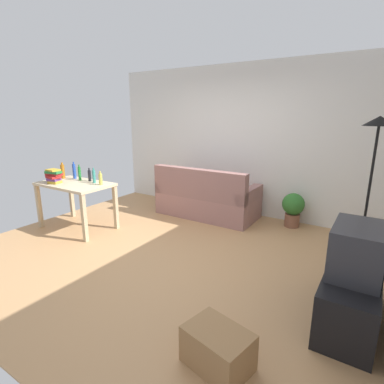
{
  "coord_description": "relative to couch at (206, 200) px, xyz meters",
  "views": [
    {
      "loc": [
        2.32,
        -2.98,
        1.83
      ],
      "look_at": [
        0.1,
        0.5,
        0.75
      ],
      "focal_mm": 28.0,
      "sensor_mm": 36.0,
      "label": 1
    }
  ],
  "objects": [
    {
      "name": "ground_plane",
      "position": [
        0.29,
        -1.59,
        -0.32
      ],
      "size": [
        5.2,
        4.4,
        0.02
      ],
      "primitive_type": "cube",
      "color": "tan"
    },
    {
      "name": "wall_rear",
      "position": [
        0.29,
        0.61,
        1.04
      ],
      "size": [
        5.2,
        0.1,
        2.7
      ],
      "primitive_type": "cube",
      "color": "silver",
      "rests_on": "ground_plane"
    },
    {
      "name": "couch",
      "position": [
        0.0,
        0.0,
        0.0
      ],
      "size": [
        1.79,
        0.84,
        0.92
      ],
      "rotation": [
        0.0,
        0.0,
        3.14
      ],
      "color": "#996B66",
      "rests_on": "ground_plane"
    },
    {
      "name": "tv_stand",
      "position": [
        2.54,
        -1.83,
        -0.07
      ],
      "size": [
        0.44,
        1.1,
        0.48
      ],
      "rotation": [
        0.0,
        0.0,
        1.57
      ],
      "color": "black",
      "rests_on": "ground_plane"
    },
    {
      "name": "tv",
      "position": [
        2.55,
        -1.83,
        0.39
      ],
      "size": [
        0.41,
        0.6,
        0.44
      ],
      "rotation": [
        0.0,
        0.0,
        1.57
      ],
      "color": "#2D2D33",
      "rests_on": "tv_stand"
    },
    {
      "name": "torchiere_lamp",
      "position": [
        2.54,
        -0.9,
        1.11
      ],
      "size": [
        0.32,
        0.32,
        1.81
      ],
      "color": "black",
      "rests_on": "ground_plane"
    },
    {
      "name": "desk",
      "position": [
        -1.48,
        -1.65,
        0.34
      ],
      "size": [
        1.21,
        0.71,
        0.76
      ],
      "rotation": [
        0.0,
        0.0,
        0.01
      ],
      "color": "#C6B28E",
      "rests_on": "ground_plane"
    },
    {
      "name": "potted_plant",
      "position": [
        1.48,
        0.31,
        0.02
      ],
      "size": [
        0.36,
        0.36,
        0.57
      ],
      "color": "brown",
      "rests_on": "ground_plane"
    },
    {
      "name": "storage_box",
      "position": [
        1.78,
        -2.91,
        -0.16
      ],
      "size": [
        0.54,
        0.44,
        0.3
      ],
      "primitive_type": "cube",
      "rotation": [
        0.0,
        0.0,
        -0.22
      ],
      "color": "olive",
      "rests_on": "ground_plane"
    },
    {
      "name": "bottle_amber",
      "position": [
        -1.94,
        -1.53,
        0.58
      ],
      "size": [
        0.07,
        0.07,
        0.28
      ],
      "color": "#9E6019",
      "rests_on": "desk"
    },
    {
      "name": "bottle_blue",
      "position": [
        -1.76,
        -1.43,
        0.58
      ],
      "size": [
        0.05,
        0.05,
        0.29
      ],
      "color": "#2347A3",
      "rests_on": "desk"
    },
    {
      "name": "bottle_green",
      "position": [
        -1.57,
        -1.47,
        0.57
      ],
      "size": [
        0.04,
        0.04,
        0.26
      ],
      "color": "#1E722D",
      "rests_on": "desk"
    },
    {
      "name": "bottle_dark",
      "position": [
        -1.38,
        -1.43,
        0.55
      ],
      "size": [
        0.05,
        0.05,
        0.22
      ],
      "color": "black",
      "rests_on": "desk"
    },
    {
      "name": "bottle_tall",
      "position": [
        -1.21,
        -1.47,
        0.56
      ],
      "size": [
        0.05,
        0.05,
        0.24
      ],
      "color": "teal",
      "rests_on": "desk"
    },
    {
      "name": "bottle_squat",
      "position": [
        -1.02,
        -1.51,
        0.54
      ],
      "size": [
        0.06,
        0.06,
        0.21
      ],
      "color": "#BCB24C",
      "rests_on": "desk"
    },
    {
      "name": "book_stack",
      "position": [
        -1.73,
        -1.83,
        0.57
      ],
      "size": [
        0.29,
        0.2,
        0.22
      ],
      "color": "#B7932D",
      "rests_on": "desk"
    }
  ]
}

